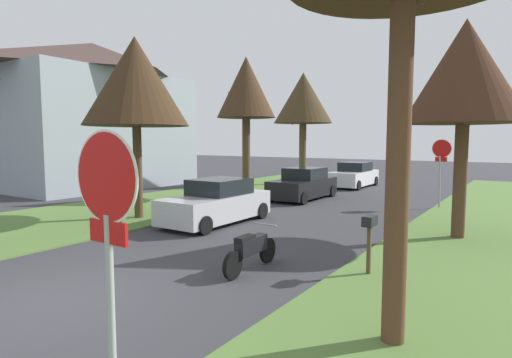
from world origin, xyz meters
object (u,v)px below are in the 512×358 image
at_px(street_tree_right_mid_a, 465,73).
at_px(parked_sedan_white, 354,176).
at_px(stop_sign_near, 108,226).
at_px(street_tree_left_mid_b, 246,89).
at_px(stop_sign_far, 441,158).
at_px(parked_sedan_silver, 217,203).
at_px(street_tree_left_far, 303,99).
at_px(parked_motorcycle, 251,250).
at_px(curbside_mailbox, 370,228).
at_px(parked_sedan_black, 303,185).
at_px(street_tree_left_mid_a, 135,82).

distance_m(street_tree_right_mid_a, parked_sedan_white, 14.60).
bearing_deg(street_tree_right_mid_a, stop_sign_near, -96.19).
bearing_deg(street_tree_left_mid_b, street_tree_right_mid_a, -20.57).
distance_m(stop_sign_far, street_tree_left_mid_b, 9.77).
distance_m(street_tree_left_mid_b, parked_sedan_silver, 8.31).
distance_m(street_tree_left_far, parked_motorcycle, 19.76).
bearing_deg(street_tree_left_far, street_tree_right_mid_a, -45.78).
bearing_deg(curbside_mailbox, street_tree_left_far, 121.70).
distance_m(stop_sign_far, parked_sedan_black, 6.46).
bearing_deg(stop_sign_near, street_tree_right_mid_a, 83.81).
height_order(stop_sign_far, parked_motorcycle, stop_sign_far).
xyz_separation_m(stop_sign_near, street_tree_left_far, (-9.92, 22.77, 3.49)).
height_order(street_tree_right_mid_a, curbside_mailbox, street_tree_right_mid_a).
xyz_separation_m(street_tree_left_mid_a, street_tree_left_far, (-0.65, 14.58, 0.62)).
bearing_deg(stop_sign_near, street_tree_left_far, 113.55).
distance_m(street_tree_left_far, parked_sedan_white, 6.10).
xyz_separation_m(street_tree_left_far, parked_sedan_black, (3.38, -6.42, -4.97)).
distance_m(street_tree_left_mid_a, parked_sedan_white, 15.75).
relative_size(street_tree_left_far, parked_motorcycle, 3.60).
xyz_separation_m(stop_sign_far, street_tree_left_mid_a, (-8.97, -8.93, 2.89)).
xyz_separation_m(stop_sign_near, street_tree_right_mid_a, (1.23, 11.31, 2.68)).
distance_m(parked_sedan_silver, parked_sedan_white, 13.87).
height_order(parked_sedan_silver, parked_sedan_black, same).
bearing_deg(stop_sign_far, parked_motorcycle, -99.14).
height_order(stop_sign_near, curbside_mailbox, stop_sign_near).
bearing_deg(street_tree_left_mid_b, parked_sedan_black, 21.81).
bearing_deg(street_tree_left_mid_b, parked_sedan_silver, -63.80).
bearing_deg(parked_sedan_black, street_tree_left_far, 117.75).
bearing_deg(parked_sedan_white, curbside_mailbox, -68.50).
xyz_separation_m(parked_sedan_black, parked_sedan_white, (0.15, 6.70, 0.00)).
distance_m(street_tree_left_mid_b, curbside_mailbox, 13.63).
xyz_separation_m(stop_sign_near, parked_motorcycle, (-2.19, 5.34, -1.72)).
height_order(street_tree_left_mid_b, parked_sedan_silver, street_tree_left_mid_b).
bearing_deg(street_tree_left_mid_a, stop_sign_near, -41.44).
relative_size(street_tree_left_mid_a, parked_motorcycle, 3.25).
bearing_deg(parked_sedan_white, stop_sign_near, -74.50).
height_order(stop_sign_near, street_tree_right_mid_a, street_tree_right_mid_a).
distance_m(street_tree_left_mid_b, parked_motorcycle, 13.19).
bearing_deg(street_tree_left_mid_b, curbside_mailbox, -42.96).
relative_size(stop_sign_near, stop_sign_far, 1.01).
distance_m(parked_motorcycle, curbside_mailbox, 2.65).
bearing_deg(parked_motorcycle, street_tree_right_mid_a, 60.17).
xyz_separation_m(street_tree_left_mid_a, parked_sedan_silver, (2.97, 0.99, -4.35)).
bearing_deg(street_tree_left_far, parked_sedan_white, 4.56).
bearing_deg(street_tree_left_mid_b, parked_sedan_white, 69.65).
bearing_deg(stop_sign_near, street_tree_left_mid_b, 121.33).
bearing_deg(stop_sign_far, curbside_mailbox, -87.66).
bearing_deg(stop_sign_near, parked_sedan_black, 111.82).
height_order(parked_sedan_black, parked_sedan_white, same).
bearing_deg(parked_sedan_white, street_tree_right_mid_a, -57.02).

